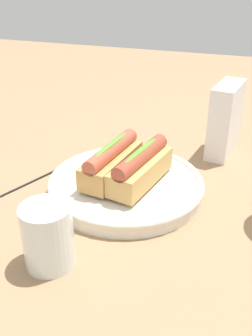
# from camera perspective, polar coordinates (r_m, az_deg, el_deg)

# --- Properties ---
(ground_plane) EXTENTS (2.40, 2.40, 0.00)m
(ground_plane) POSITION_cam_1_polar(r_m,az_deg,el_deg) (0.70, -0.96, -3.02)
(ground_plane) COLOR #9E7A56
(serving_bowl) EXTENTS (0.27, 0.27, 0.03)m
(serving_bowl) POSITION_cam_1_polar(r_m,az_deg,el_deg) (0.68, 0.00, -2.46)
(serving_bowl) COLOR silver
(serving_bowl) RESTS_ON ground_plane
(hotdog_front) EXTENTS (0.16, 0.07, 0.06)m
(hotdog_front) POSITION_cam_1_polar(r_m,az_deg,el_deg) (0.67, -2.15, 1.05)
(hotdog_front) COLOR tan
(hotdog_front) RESTS_ON serving_bowl
(hotdog_back) EXTENTS (0.16, 0.08, 0.06)m
(hotdog_back) POSITION_cam_1_polar(r_m,az_deg,el_deg) (0.65, 2.21, 0.14)
(hotdog_back) COLOR tan
(hotdog_back) RESTS_ON serving_bowl
(water_glass) EXTENTS (0.07, 0.07, 0.09)m
(water_glass) POSITION_cam_1_polar(r_m,az_deg,el_deg) (0.53, -11.45, -10.23)
(water_glass) COLOR white
(water_glass) RESTS_ON ground_plane
(napkin_box) EXTENTS (0.12, 0.06, 0.15)m
(napkin_box) POSITION_cam_1_polar(r_m,az_deg,el_deg) (0.82, 14.47, 6.92)
(napkin_box) COLOR white
(napkin_box) RESTS_ON ground_plane
(chopstick_near) EXTENTS (0.21, 0.08, 0.01)m
(chopstick_near) POSITION_cam_1_polar(r_m,az_deg,el_deg) (0.74, -13.40, -1.68)
(chopstick_near) COLOR black
(chopstick_near) RESTS_ON ground_plane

